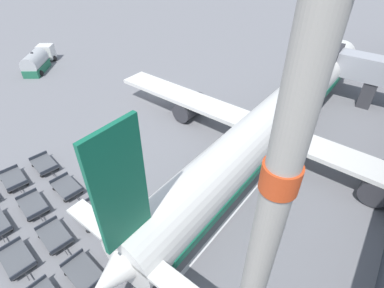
{
  "coord_description": "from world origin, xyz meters",
  "views": [
    {
      "loc": [
        25.7,
        -28.33,
        20.16
      ],
      "look_at": [
        11.99,
        -9.06,
        1.81
      ],
      "focal_mm": 28.0,
      "sensor_mm": 36.0,
      "label": 1
    }
  ],
  "objects_px": {
    "airplane": "(275,119)",
    "baggage_dolly_row_mid_b_col_b": "(67,188)",
    "baggage_dolly_row_near_col_c": "(17,259)",
    "baggage_dolly_row_mid_a_col_b": "(33,205)",
    "fuel_tanker_primary": "(38,61)",
    "baggage_dolly_row_mid_a_col_c": "(55,236)",
    "baggage_dolly_row_mid_b_col_a": "(44,164)",
    "baggage_dolly_row_mid_a_col_a": "(14,179)",
    "baggage_dolly_row_mid_b_col_c": "(90,215)",
    "baggage_dolly_row_mid_a_col_d": "(83,273)",
    "baggage_dolly_row_mid_b_col_d": "(123,247)"
  },
  "relations": [
    {
      "from": "fuel_tanker_primary",
      "to": "baggage_dolly_row_mid_b_col_b",
      "type": "distance_m",
      "value": 29.99
    },
    {
      "from": "baggage_dolly_row_mid_a_col_a",
      "to": "baggage_dolly_row_mid_a_col_d",
      "type": "distance_m",
      "value": 12.92
    },
    {
      "from": "fuel_tanker_primary",
      "to": "baggage_dolly_row_mid_a_col_c",
      "type": "height_order",
      "value": "fuel_tanker_primary"
    },
    {
      "from": "baggage_dolly_row_mid_a_col_c",
      "to": "baggage_dolly_row_mid_b_col_a",
      "type": "bearing_deg",
      "value": 151.3
    },
    {
      "from": "baggage_dolly_row_mid_b_col_b",
      "to": "baggage_dolly_row_mid_b_col_d",
      "type": "relative_size",
      "value": 1.0
    },
    {
      "from": "baggage_dolly_row_mid_b_col_a",
      "to": "baggage_dolly_row_mid_b_col_d",
      "type": "distance_m",
      "value": 13.16
    },
    {
      "from": "baggage_dolly_row_mid_a_col_c",
      "to": "baggage_dolly_row_mid_b_col_a",
      "type": "height_order",
      "value": "same"
    },
    {
      "from": "fuel_tanker_primary",
      "to": "baggage_dolly_row_mid_a_col_a",
      "type": "xyz_separation_m",
      "value": [
        21.48,
        -16.37,
        -0.89
      ]
    },
    {
      "from": "baggage_dolly_row_mid_b_col_b",
      "to": "airplane",
      "type": "bearing_deg",
      "value": 54.31
    },
    {
      "from": "fuel_tanker_primary",
      "to": "baggage_dolly_row_mid_b_col_c",
      "type": "relative_size",
      "value": 2.16
    },
    {
      "from": "baggage_dolly_row_mid_a_col_b",
      "to": "baggage_dolly_row_mid_b_col_c",
      "type": "relative_size",
      "value": 1.0
    },
    {
      "from": "baggage_dolly_row_mid_a_col_b",
      "to": "baggage_dolly_row_mid_a_col_c",
      "type": "xyz_separation_m",
      "value": [
        4.16,
        -0.78,
        0.0
      ]
    },
    {
      "from": "baggage_dolly_row_mid_b_col_b",
      "to": "baggage_dolly_row_mid_b_col_c",
      "type": "distance_m",
      "value": 4.29
    },
    {
      "from": "fuel_tanker_primary",
      "to": "baggage_dolly_row_near_col_c",
      "type": "relative_size",
      "value": 2.17
    },
    {
      "from": "baggage_dolly_row_mid_a_col_a",
      "to": "fuel_tanker_primary",
      "type": "bearing_deg",
      "value": 142.68
    },
    {
      "from": "baggage_dolly_row_mid_a_col_d",
      "to": "baggage_dolly_row_mid_a_col_c",
      "type": "bearing_deg",
      "value": 171.4
    },
    {
      "from": "baggage_dolly_row_mid_b_col_d",
      "to": "baggage_dolly_row_mid_b_col_c",
      "type": "bearing_deg",
      "value": 172.73
    },
    {
      "from": "baggage_dolly_row_mid_a_col_d",
      "to": "baggage_dolly_row_mid_b_col_a",
      "type": "xyz_separation_m",
      "value": [
        -12.26,
        5.04,
        0.0
      ]
    },
    {
      "from": "baggage_dolly_row_mid_b_col_a",
      "to": "baggage_dolly_row_mid_a_col_c",
      "type": "bearing_deg",
      "value": -28.7
    },
    {
      "from": "fuel_tanker_primary",
      "to": "baggage_dolly_row_mid_b_col_a",
      "type": "xyz_separation_m",
      "value": [
        21.96,
        -13.48,
        -0.89
      ]
    },
    {
      "from": "airplane",
      "to": "baggage_dolly_row_mid_b_col_a",
      "type": "height_order",
      "value": "airplane"
    },
    {
      "from": "baggage_dolly_row_mid_a_col_a",
      "to": "baggage_dolly_row_mid_b_col_a",
      "type": "height_order",
      "value": "same"
    },
    {
      "from": "baggage_dolly_row_mid_a_col_a",
      "to": "baggage_dolly_row_mid_b_col_b",
      "type": "relative_size",
      "value": 1.0
    },
    {
      "from": "fuel_tanker_primary",
      "to": "airplane",
      "type": "bearing_deg",
      "value": 4.26
    },
    {
      "from": "baggage_dolly_row_mid_b_col_c",
      "to": "baggage_dolly_row_mid_a_col_c",
      "type": "bearing_deg",
      "value": -102.19
    },
    {
      "from": "baggage_dolly_row_near_col_c",
      "to": "baggage_dolly_row_mid_a_col_b",
      "type": "xyz_separation_m",
      "value": [
        -3.65,
        3.52,
        0.0
      ]
    },
    {
      "from": "fuel_tanker_primary",
      "to": "baggage_dolly_row_mid_b_col_b",
      "type": "relative_size",
      "value": 2.17
    },
    {
      "from": "baggage_dolly_row_mid_b_col_c",
      "to": "baggage_dolly_row_mid_b_col_d",
      "type": "distance_m",
      "value": 4.35
    },
    {
      "from": "baggage_dolly_row_near_col_c",
      "to": "baggage_dolly_row_mid_a_col_b",
      "type": "distance_m",
      "value": 5.07
    },
    {
      "from": "baggage_dolly_row_mid_a_col_c",
      "to": "baggage_dolly_row_mid_b_col_a",
      "type": "relative_size",
      "value": 1.0
    },
    {
      "from": "baggage_dolly_row_mid_a_col_c",
      "to": "baggage_dolly_row_mid_b_col_c",
      "type": "relative_size",
      "value": 1.0
    },
    {
      "from": "baggage_dolly_row_mid_a_col_a",
      "to": "baggage_dolly_row_mid_b_col_d",
      "type": "distance_m",
      "value": 13.51
    },
    {
      "from": "baggage_dolly_row_mid_a_col_a",
      "to": "baggage_dolly_row_mid_b_col_a",
      "type": "relative_size",
      "value": 1.0
    },
    {
      "from": "airplane",
      "to": "baggage_dolly_row_mid_a_col_b",
      "type": "height_order",
      "value": "airplane"
    },
    {
      "from": "baggage_dolly_row_near_col_c",
      "to": "baggage_dolly_row_mid_a_col_b",
      "type": "bearing_deg",
      "value": 136.01
    },
    {
      "from": "baggage_dolly_row_mid_b_col_d",
      "to": "baggage_dolly_row_mid_a_col_a",
      "type": "bearing_deg",
      "value": -176.43
    },
    {
      "from": "fuel_tanker_primary",
      "to": "baggage_dolly_row_mid_a_col_a",
      "type": "bearing_deg",
      "value": -37.32
    },
    {
      "from": "airplane",
      "to": "baggage_dolly_row_mid_b_col_b",
      "type": "relative_size",
      "value": 12.47
    },
    {
      "from": "baggage_dolly_row_mid_a_col_b",
      "to": "fuel_tanker_primary",
      "type": "bearing_deg",
      "value": 146.51
    },
    {
      "from": "baggage_dolly_row_mid_a_col_b",
      "to": "baggage_dolly_row_mid_a_col_d",
      "type": "relative_size",
      "value": 1.01
    },
    {
      "from": "baggage_dolly_row_mid_a_col_a",
      "to": "baggage_dolly_row_mid_a_col_d",
      "type": "relative_size",
      "value": 1.01
    },
    {
      "from": "baggage_dolly_row_mid_b_col_b",
      "to": "baggage_dolly_row_mid_b_col_a",
      "type": "bearing_deg",
      "value": 171.6
    },
    {
      "from": "baggage_dolly_row_near_col_c",
      "to": "baggage_dolly_row_mid_a_col_c",
      "type": "height_order",
      "value": "same"
    },
    {
      "from": "fuel_tanker_primary",
      "to": "baggage_dolly_row_mid_b_col_a",
      "type": "distance_m",
      "value": 25.78
    },
    {
      "from": "fuel_tanker_primary",
      "to": "baggage_dolly_row_mid_a_col_c",
      "type": "bearing_deg",
      "value": -30.79
    },
    {
      "from": "airplane",
      "to": "fuel_tanker_primary",
      "type": "height_order",
      "value": "airplane"
    },
    {
      "from": "airplane",
      "to": "baggage_dolly_row_mid_a_col_d",
      "type": "xyz_separation_m",
      "value": [
        -4.43,
        -21.4,
        -2.94
      ]
    },
    {
      "from": "baggage_dolly_row_near_col_c",
      "to": "baggage_dolly_row_mid_a_col_d",
      "type": "height_order",
      "value": "same"
    },
    {
      "from": "baggage_dolly_row_mid_a_col_d",
      "to": "baggage_dolly_row_mid_b_col_a",
      "type": "bearing_deg",
      "value": 157.63
    },
    {
      "from": "baggage_dolly_row_mid_a_col_a",
      "to": "baggage_dolly_row_mid_b_col_d",
      "type": "relative_size",
      "value": 1.0
    }
  ]
}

